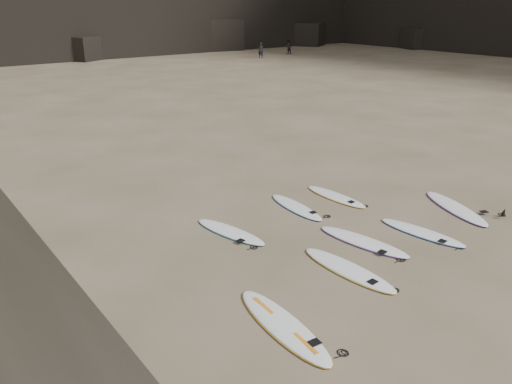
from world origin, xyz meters
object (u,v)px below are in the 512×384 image
at_px(surfboard_0, 283,325).
at_px(surfboard_7, 336,196).
at_px(surfboard_5, 230,232).
at_px(surfboard_6, 296,207).
at_px(surfboard_1, 348,269).
at_px(surfboard_2, 363,241).
at_px(surfboard_4, 455,208).
at_px(surfboard_3, 422,232).
at_px(person_b, 288,46).
at_px(person_a, 261,50).

height_order(surfboard_0, surfboard_7, surfboard_0).
xyz_separation_m(surfboard_5, surfboard_6, (2.50, 0.20, -0.00)).
height_order(surfboard_0, surfboard_1, surfboard_0).
height_order(surfboard_2, surfboard_4, surfboard_4).
relative_size(surfboard_2, surfboard_6, 1.09).
xyz_separation_m(surfboard_3, surfboard_5, (-3.98, 3.10, -0.00)).
relative_size(surfboard_2, surfboard_5, 1.08).
relative_size(surfboard_4, surfboard_7, 1.17).
xyz_separation_m(surfboard_7, person_b, (27.56, 34.08, 0.81)).
distance_m(surfboard_2, surfboard_4, 3.83).
relative_size(surfboard_4, person_a, 1.75).
relative_size(surfboard_3, surfboard_7, 1.02).
bearing_deg(surfboard_1, surfboard_5, 104.86).
distance_m(surfboard_1, person_a, 44.24).
bearing_deg(surfboard_5, surfboard_4, -35.12).
height_order(surfboard_2, surfboard_6, surfboard_2).
relative_size(surfboard_2, surfboard_7, 1.09).
height_order(surfboard_5, surfboard_7, same).
height_order(surfboard_0, person_b, person_b).
distance_m(surfboard_5, person_b, 46.54).
distance_m(surfboard_1, surfboard_7, 4.51).
bearing_deg(surfboard_4, surfboard_6, 163.89).
height_order(surfboard_5, surfboard_6, same).
bearing_deg(surfboard_0, surfboard_3, 14.03).
distance_m(surfboard_0, surfboard_2, 4.11).
distance_m(surfboard_3, person_a, 42.46).
height_order(surfboard_0, surfboard_6, surfboard_0).
height_order(surfboard_7, person_a, person_a).
xyz_separation_m(surfboard_4, surfboard_5, (-6.16, 2.71, -0.01)).
bearing_deg(surfboard_4, surfboard_7, 149.56).
xyz_separation_m(surfboard_2, surfboard_6, (0.16, 2.72, -0.00)).
relative_size(surfboard_4, surfboard_5, 1.17).
xyz_separation_m(surfboard_1, surfboard_7, (3.04, 3.33, -0.00)).
height_order(surfboard_1, surfboard_6, surfboard_1).
xyz_separation_m(surfboard_3, surfboard_4, (2.19, 0.39, 0.01)).
distance_m(surfboard_7, person_b, 43.84).
bearing_deg(surfboard_6, surfboard_3, -60.30).
bearing_deg(person_a, person_b, -115.19).
distance_m(surfboard_1, surfboard_5, 3.40).
xyz_separation_m(surfboard_5, surfboard_7, (4.04, 0.08, -0.00)).
relative_size(surfboard_5, surfboard_7, 1.00).
relative_size(surfboard_3, person_b, 1.41).
bearing_deg(surfboard_5, surfboard_2, -58.47).
distance_m(surfboard_6, person_a, 40.57).
height_order(surfboard_1, surfboard_3, surfboard_1).
distance_m(surfboard_2, person_a, 42.88).
distance_m(surfboard_1, surfboard_4, 5.19).
relative_size(surfboard_6, surfboard_7, 1.00).
bearing_deg(surfboard_3, surfboard_2, 153.54).
distance_m(surfboard_3, surfboard_7, 3.18).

